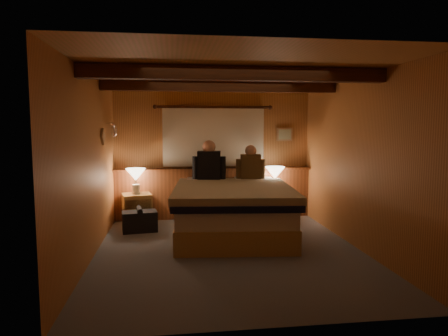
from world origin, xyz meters
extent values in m
plane|color=#555C66|center=(0.00, 0.00, 0.00)|extent=(4.20, 4.20, 0.00)
plane|color=#C17E48|center=(0.00, 0.00, 2.40)|extent=(4.20, 4.20, 0.00)
plane|color=#C07E45|center=(0.00, 2.10, 1.20)|extent=(3.60, 0.00, 3.60)
plane|color=#C07E45|center=(-1.80, 0.00, 1.20)|extent=(0.00, 4.20, 4.20)
plane|color=#C07E45|center=(1.80, 0.00, 1.20)|extent=(0.00, 4.20, 4.20)
plane|color=#C07E45|center=(0.00, -2.10, 1.20)|extent=(3.60, 0.00, 3.60)
cube|color=brown|center=(0.00, 2.04, 0.45)|extent=(3.60, 0.12, 0.90)
cube|color=brown|center=(0.00, 1.98, 0.92)|extent=(3.60, 0.22, 0.04)
cylinder|color=#4B2412|center=(0.00, 2.02, 2.05)|extent=(2.10, 0.05, 0.05)
sphere|color=#4B2412|center=(-1.05, 2.02, 2.05)|extent=(0.08, 0.08, 0.08)
sphere|color=#4B2412|center=(1.05, 2.02, 2.05)|extent=(0.08, 0.08, 0.08)
cube|color=white|center=(0.00, 2.03, 1.50)|extent=(1.85, 0.08, 1.05)
cube|color=#4B2412|center=(0.00, -0.60, 2.31)|extent=(3.60, 0.15, 0.16)
cube|color=#4B2412|center=(0.00, 0.90, 2.31)|extent=(3.60, 0.15, 0.16)
cylinder|color=silver|center=(-1.74, 1.60, 1.75)|extent=(0.03, 0.55, 0.03)
torus|color=silver|center=(-1.71, 1.45, 1.63)|extent=(0.01, 0.21, 0.21)
torus|color=silver|center=(-1.71, 1.68, 1.63)|extent=(0.01, 0.21, 0.21)
cube|color=tan|center=(1.35, 2.08, 1.55)|extent=(0.30, 0.03, 0.25)
cube|color=beige|center=(1.35, 2.06, 1.55)|extent=(0.24, 0.01, 0.19)
cube|color=tan|center=(0.18, 0.86, 0.17)|extent=(1.88, 2.39, 0.34)
cube|color=silver|center=(0.18, 0.86, 0.47)|extent=(1.84, 2.34, 0.27)
cube|color=black|center=(0.15, 0.58, 0.64)|extent=(1.90, 1.95, 0.09)
cube|color=tan|center=(0.16, 0.73, 0.72)|extent=(1.96, 2.17, 0.13)
cube|color=silver|center=(-0.17, 1.77, 0.69)|extent=(0.70, 0.44, 0.18)
cube|color=silver|center=(0.68, 1.69, 0.69)|extent=(0.70, 0.44, 0.18)
cube|color=tan|center=(-1.38, 1.76, 0.27)|extent=(0.56, 0.52, 0.53)
cube|color=brown|center=(-1.34, 1.56, 0.37)|extent=(0.43, 0.11, 0.19)
cube|color=brown|center=(-1.34, 1.56, 0.16)|extent=(0.43, 0.11, 0.19)
cylinder|color=silver|center=(-1.34, 1.56, 0.37)|extent=(0.04, 0.04, 0.03)
cylinder|color=silver|center=(-1.34, 1.56, 0.16)|extent=(0.04, 0.04, 0.03)
cube|color=tan|center=(1.07, 1.77, 0.25)|extent=(0.53, 0.50, 0.50)
cube|color=brown|center=(1.02, 1.58, 0.35)|extent=(0.41, 0.11, 0.18)
cube|color=brown|center=(1.02, 1.58, 0.15)|extent=(0.41, 0.11, 0.18)
cylinder|color=silver|center=(1.02, 1.58, 0.35)|extent=(0.04, 0.04, 0.03)
cylinder|color=silver|center=(1.02, 1.58, 0.15)|extent=(0.04, 0.04, 0.03)
cylinder|color=silver|center=(-1.39, 1.74, 0.62)|extent=(0.13, 0.13, 0.17)
cylinder|color=silver|center=(-1.39, 1.74, 0.73)|extent=(0.02, 0.02, 0.10)
cone|color=#FFEFC6|center=(-1.39, 1.74, 0.87)|extent=(0.34, 0.34, 0.21)
cylinder|color=silver|center=(1.09, 1.77, 0.59)|extent=(0.14, 0.14, 0.18)
cylinder|color=silver|center=(1.09, 1.77, 0.71)|extent=(0.02, 0.02, 0.10)
cone|color=#FFEFC6|center=(1.09, 1.77, 0.86)|extent=(0.36, 0.36, 0.22)
cube|color=black|center=(-0.12, 1.66, 1.01)|extent=(0.43, 0.29, 0.52)
cylinder|color=black|center=(-0.35, 1.69, 0.97)|extent=(0.13, 0.13, 0.42)
cylinder|color=black|center=(0.11, 1.63, 0.97)|extent=(0.13, 0.13, 0.42)
sphere|color=tan|center=(-0.12, 1.66, 1.35)|extent=(0.23, 0.23, 0.23)
cube|color=#49361D|center=(0.61, 1.64, 0.98)|extent=(0.37, 0.24, 0.46)
cylinder|color=#49361D|center=(0.41, 1.66, 0.94)|extent=(0.11, 0.11, 0.37)
cylinder|color=#49361D|center=(0.81, 1.62, 0.94)|extent=(0.11, 0.11, 0.37)
sphere|color=tan|center=(0.61, 1.64, 1.27)|extent=(0.20, 0.20, 0.20)
cube|color=black|center=(-1.30, 1.24, 0.17)|extent=(0.59, 0.41, 0.33)
cylinder|color=black|center=(-1.30, 1.24, 0.35)|extent=(0.14, 0.34, 0.09)
camera|label=1|loc=(-0.76, -5.24, 1.70)|focal=32.00mm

